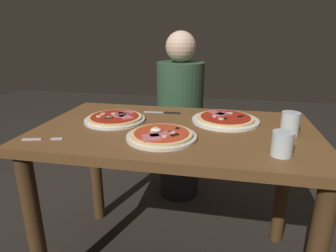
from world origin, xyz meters
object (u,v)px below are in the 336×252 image
at_px(dining_table, 175,154).
at_px(fork, 39,139).
at_px(pizza_foreground, 161,135).
at_px(diner_person, 180,122).
at_px(water_glass_near, 290,125).
at_px(pizza_across_right, 225,119).
at_px(knife, 164,113).
at_px(pizza_across_left, 115,119).
at_px(water_glass_far, 282,145).

bearing_deg(dining_table, fork, -153.60).
distance_m(pizza_foreground, diner_person, 0.88).
bearing_deg(water_glass_near, diner_person, 129.29).
bearing_deg(pizza_foreground, diner_person, 93.87).
distance_m(pizza_across_right, knife, 0.33).
height_order(pizza_across_left, water_glass_near, water_glass_near).
relative_size(water_glass_near, water_glass_far, 1.10).
height_order(water_glass_near, diner_person, diner_person).
distance_m(pizza_across_right, water_glass_near, 0.30).
bearing_deg(water_glass_far, fork, -178.05).
height_order(fork, knife, knife).
xyz_separation_m(dining_table, diner_person, (-0.09, 0.71, -0.07)).
height_order(dining_table, knife, knife).
distance_m(pizza_across_left, diner_person, 0.73).
height_order(pizza_foreground, water_glass_near, water_glass_near).
bearing_deg(pizza_across_right, pizza_foreground, -131.89).
height_order(pizza_across_left, pizza_across_right, same).
distance_m(dining_table, knife, 0.28).
xyz_separation_m(pizza_across_right, knife, (-0.32, 0.09, -0.01)).
height_order(water_glass_far, diner_person, diner_person).
bearing_deg(diner_person, pizza_foreground, 93.87).
height_order(water_glass_near, knife, water_glass_near).
bearing_deg(water_glass_far, pizza_foreground, 169.54).
xyz_separation_m(pizza_foreground, pizza_across_left, (-0.27, 0.18, -0.00)).
bearing_deg(diner_person, pizza_across_left, 72.11).
bearing_deg(diner_person, knife, 89.06).
xyz_separation_m(pizza_across_left, knife, (0.21, 0.18, -0.01)).
distance_m(dining_table, pizza_across_left, 0.34).
xyz_separation_m(pizza_across_left, fork, (-0.20, -0.30, -0.01)).
distance_m(knife, diner_person, 0.52).
relative_size(pizza_across_left, fork, 1.86).
height_order(pizza_across_left, fork, pizza_across_left).
bearing_deg(fork, water_glass_far, 1.95).
xyz_separation_m(pizza_foreground, water_glass_far, (0.45, -0.08, 0.03)).
bearing_deg(diner_person, fork, 66.45).
relative_size(pizza_foreground, water_glass_near, 2.97).
bearing_deg(pizza_across_right, water_glass_far, -61.74).
xyz_separation_m(dining_table, water_glass_far, (0.41, -0.22, 0.17)).
xyz_separation_m(pizza_across_right, diner_person, (-0.31, 0.57, -0.21)).
bearing_deg(pizza_foreground, dining_table, 76.64).
height_order(dining_table, pizza_across_right, pizza_across_right).
bearing_deg(dining_table, water_glass_far, -28.14).
height_order(dining_table, diner_person, diner_person).
height_order(pizza_foreground, water_glass_far, water_glass_far).
bearing_deg(pizza_foreground, water_glass_near, 15.96).
relative_size(dining_table, pizza_across_left, 4.27).
bearing_deg(fork, dining_table, 26.40).
height_order(pizza_across_right, fork, pizza_across_right).
height_order(water_glass_far, knife, water_glass_far).
relative_size(pizza_foreground, diner_person, 0.24).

